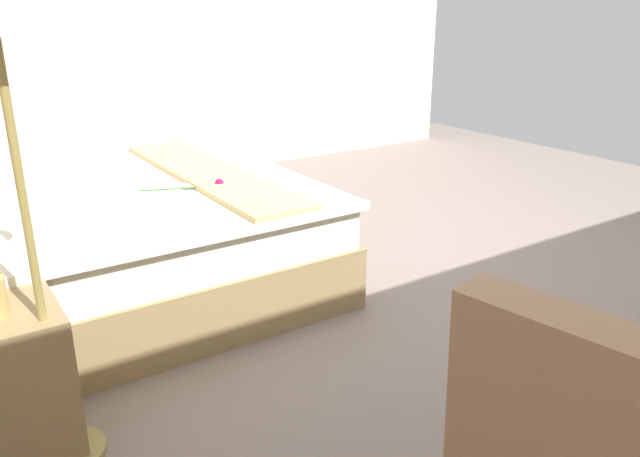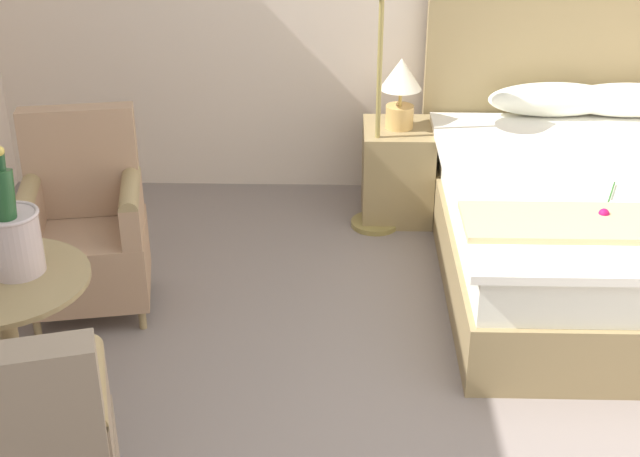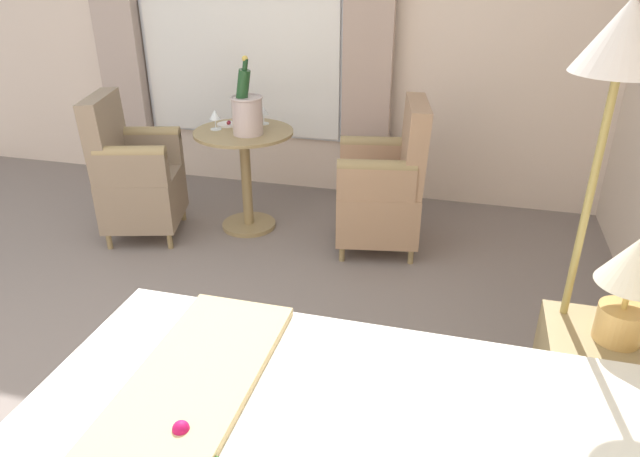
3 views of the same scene
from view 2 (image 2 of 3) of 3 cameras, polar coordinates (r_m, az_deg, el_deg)
The scene contains 6 objects.
bed at distance 4.84m, azimuth 18.58°, elevation 0.81°, with size 1.89×2.12×1.26m.
nightstand at distance 5.27m, azimuth 4.96°, elevation 3.64°, with size 0.43×0.46×0.55m.
bedside_lamp at distance 5.08m, azimuth 5.19°, elevation 9.14°, with size 0.24×0.24×0.41m.
side_table_round at distance 3.62m, azimuth -19.25°, elevation -6.62°, with size 0.67×0.67×0.71m.
champagne_bucket at distance 3.44m, azimuth -19.07°, elevation -0.37°, with size 0.21×0.21×0.50m.
armchair_by_window at distance 4.42m, azimuth -14.78°, elevation -0.12°, with size 0.65×0.63×0.97m.
Camera 2 is at (-0.79, -2.48, 2.36)m, focal length 50.00 mm.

